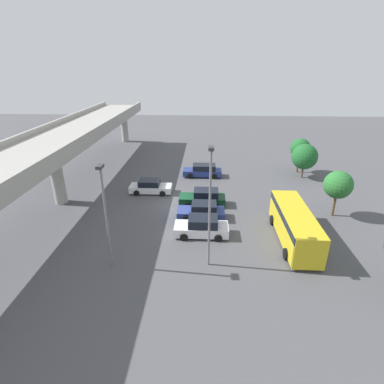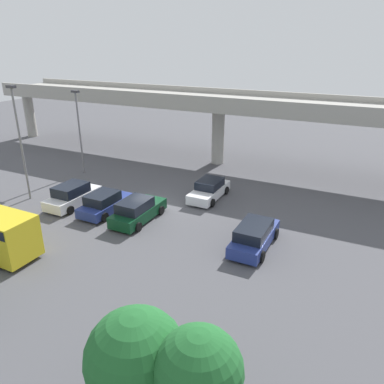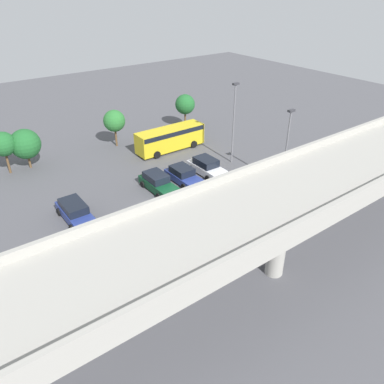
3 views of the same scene
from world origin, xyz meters
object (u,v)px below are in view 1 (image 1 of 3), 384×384
Objects in this scene: lamp_post_near_aisle at (105,210)px; tree_front_right at (305,157)px; lamp_post_mid_lot at (210,201)px; parked_car_1 at (202,211)px; tree_front_far_right at (300,148)px; tree_front_centre at (338,185)px; parked_car_0 at (202,227)px; parked_car_2 at (203,198)px; parked_car_3 at (150,187)px; shuttle_bus at (295,223)px; parked_car_4 at (203,171)px.

lamp_post_near_aisle reaches higher than tree_front_right.
lamp_post_mid_lot is 2.02× the size of tree_front_right.
parked_car_1 is 18.56m from tree_front_far_right.
lamp_post_near_aisle is 1.76× the size of tree_front_right.
tree_front_centre is at bearing 179.96° from tree_front_far_right.
parked_car_2 is (5.93, -0.03, -0.02)m from parked_car_0.
tree_front_far_right reaches higher than parked_car_1.
tree_front_centre is 10.29m from tree_front_right.
tree_front_far_right is at bearing -132.68° from parked_car_1.
parked_car_3 is 0.53× the size of lamp_post_mid_lot.
parked_car_1 is 0.50× the size of lamp_post_mid_lot.
lamp_post_mid_lot is at bearing -85.46° from lamp_post_near_aisle.
tree_front_far_right is (7.82, -18.32, 2.53)m from parked_car_3.
lamp_post_near_aisle reaches higher than parked_car_1.
tree_front_centre reaches higher than shuttle_bus.
parked_car_1 is 8.17m from parked_car_3.
parked_car_4 is 0.58× the size of shuttle_bus.
parked_car_3 is 1.07× the size of tree_front_right.
lamp_post_near_aisle is 0.87× the size of lamp_post_mid_lot.
lamp_post_near_aisle is 1.71× the size of tree_front_centre.
lamp_post_near_aisle is 26.76m from tree_front_right.
lamp_post_mid_lot reaches higher than tree_front_far_right.
parked_car_4 reaches higher than parked_car_3.
parked_car_0 is 1.05× the size of tree_front_right.
parked_car_2 is 0.96× the size of parked_car_4.
lamp_post_mid_lot reaches higher than parked_car_2.
tree_front_right is at bearing -32.77° from lamp_post_mid_lot.
lamp_post_near_aisle reaches higher than parked_car_4.
lamp_post_mid_lot is (-4.01, -0.55, 4.29)m from parked_car_0.
tree_front_far_right is (20.54, -11.87, -1.83)m from lamp_post_mid_lot.
tree_front_centre is 1.03× the size of tree_front_right.
shuttle_bus is (-9.16, -13.36, 0.88)m from parked_car_3.
parked_car_2 is 10.84m from lamp_post_mid_lot.
lamp_post_near_aisle is (-4.10, 13.79, 2.91)m from shuttle_bus.
lamp_post_near_aisle reaches higher than shuttle_bus.
shuttle_bus is at bearing 132.99° from tree_front_centre.
parked_car_3 is 16.23m from shuttle_bus.
parked_car_0 reaches higher than parked_car_1.
lamp_post_near_aisle is at bearing 71.78° from parked_car_4.
parked_car_4 is 1.08× the size of tree_front_far_right.
lamp_post_mid_lot is (0.55, -6.88, 0.57)m from lamp_post_near_aisle.
tree_front_centre is at bearing 132.99° from shuttle_bus.
tree_front_far_right reaches higher than tree_front_right.
parked_car_4 is at bearing -89.59° from parked_car_1.
shuttle_bus is 6.95m from tree_front_centre.
tree_front_far_right reaches higher than parked_car_4.
parked_car_2 is at bearing -31.25° from lamp_post_near_aisle.
tree_front_far_right is (2.09, 0.01, 0.50)m from tree_front_right.
lamp_post_mid_lot is at bearing 124.57° from tree_front_centre.
lamp_post_near_aisle is at bearing -91.83° from parked_car_3.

